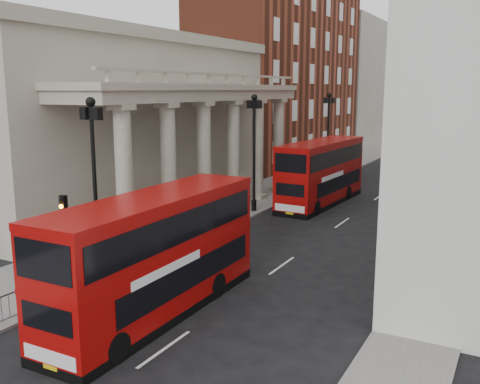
{
  "coord_description": "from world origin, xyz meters",
  "views": [
    {
      "loc": [
        16.29,
        -13.76,
        8.76
      ],
      "look_at": [
        2.75,
        11.58,
        3.23
      ],
      "focal_mm": 40.0,
      "sensor_mm": 36.0,
      "label": 1
    }
  ],
  "objects_px": {
    "pedestrian_a": "(191,205)",
    "lamp_post_north": "(328,130)",
    "pedestrian_b": "(157,207)",
    "traffic_light": "(65,226)",
    "lamp_post_mid": "(254,145)",
    "lamp_post_south": "(94,177)",
    "bus_far": "(322,171)",
    "bus_near": "(156,253)",
    "pedestrian_c": "(222,196)",
    "monument_column": "(469,48)"
  },
  "relations": [
    {
      "from": "lamp_post_north",
      "to": "lamp_post_mid",
      "type": "bearing_deg",
      "value": -90.0
    },
    {
      "from": "lamp_post_mid",
      "to": "traffic_light",
      "type": "distance_m",
      "value": 18.11
    },
    {
      "from": "bus_near",
      "to": "traffic_light",
      "type": "bearing_deg",
      "value": -175.76
    },
    {
      "from": "lamp_post_north",
      "to": "pedestrian_b",
      "type": "xyz_separation_m",
      "value": [
        -4.57,
        -21.48,
        -3.93
      ]
    },
    {
      "from": "lamp_post_north",
      "to": "pedestrian_b",
      "type": "distance_m",
      "value": 22.31
    },
    {
      "from": "traffic_light",
      "to": "pedestrian_a",
      "type": "bearing_deg",
      "value": 101.36
    },
    {
      "from": "monument_column",
      "to": "lamp_post_mid",
      "type": "height_order",
      "value": "monument_column"
    },
    {
      "from": "traffic_light",
      "to": "lamp_post_mid",
      "type": "bearing_deg",
      "value": 90.32
    },
    {
      "from": "traffic_light",
      "to": "bus_near",
      "type": "height_order",
      "value": "bus_near"
    },
    {
      "from": "traffic_light",
      "to": "bus_far",
      "type": "relative_size",
      "value": 0.38
    },
    {
      "from": "lamp_post_south",
      "to": "pedestrian_a",
      "type": "distance_m",
      "value": 12.76
    },
    {
      "from": "traffic_light",
      "to": "bus_near",
      "type": "relative_size",
      "value": 0.39
    },
    {
      "from": "lamp_post_south",
      "to": "bus_far",
      "type": "relative_size",
      "value": 0.73
    },
    {
      "from": "monument_column",
      "to": "lamp_post_north",
      "type": "xyz_separation_m",
      "value": [
        -6.6,
        -56.0,
        -11.07
      ]
    },
    {
      "from": "lamp_post_north",
      "to": "traffic_light",
      "type": "height_order",
      "value": "lamp_post_north"
    },
    {
      "from": "lamp_post_north",
      "to": "lamp_post_south",
      "type": "bearing_deg",
      "value": -90.0
    },
    {
      "from": "lamp_post_south",
      "to": "pedestrian_c",
      "type": "height_order",
      "value": "lamp_post_south"
    },
    {
      "from": "lamp_post_mid",
      "to": "bus_near",
      "type": "bearing_deg",
      "value": -75.45
    },
    {
      "from": "bus_far",
      "to": "monument_column",
      "type": "bearing_deg",
      "value": 89.84
    },
    {
      "from": "pedestrian_a",
      "to": "pedestrian_c",
      "type": "distance_m",
      "value": 4.31
    },
    {
      "from": "monument_column",
      "to": "lamp_post_mid",
      "type": "distance_m",
      "value": 73.14
    },
    {
      "from": "pedestrian_a",
      "to": "pedestrian_c",
      "type": "xyz_separation_m",
      "value": [
        -0.06,
        4.3,
        -0.11
      ]
    },
    {
      "from": "lamp_post_south",
      "to": "bus_far",
      "type": "bearing_deg",
      "value": 81.31
    },
    {
      "from": "lamp_post_mid",
      "to": "pedestrian_b",
      "type": "distance_m",
      "value": 8.15
    },
    {
      "from": "lamp_post_mid",
      "to": "pedestrian_a",
      "type": "bearing_deg",
      "value": -122.99
    },
    {
      "from": "lamp_post_south",
      "to": "bus_near",
      "type": "relative_size",
      "value": 0.75
    },
    {
      "from": "lamp_post_mid",
      "to": "pedestrian_c",
      "type": "height_order",
      "value": "lamp_post_mid"
    },
    {
      "from": "lamp_post_mid",
      "to": "bus_far",
      "type": "distance_m",
      "value": 6.55
    },
    {
      "from": "traffic_light",
      "to": "pedestrian_b",
      "type": "relative_size",
      "value": 2.51
    },
    {
      "from": "bus_far",
      "to": "pedestrian_c",
      "type": "xyz_separation_m",
      "value": [
        -5.98,
        -5.02,
        -1.62
      ]
    },
    {
      "from": "pedestrian_a",
      "to": "pedestrian_b",
      "type": "height_order",
      "value": "pedestrian_a"
    },
    {
      "from": "lamp_post_south",
      "to": "pedestrian_c",
      "type": "distance_m",
      "value": 16.87
    },
    {
      "from": "lamp_post_south",
      "to": "traffic_light",
      "type": "xyz_separation_m",
      "value": [
        0.1,
        -2.02,
        -1.8
      ]
    },
    {
      "from": "bus_near",
      "to": "pedestrian_c",
      "type": "height_order",
      "value": "bus_near"
    },
    {
      "from": "monument_column",
      "to": "lamp_post_south",
      "type": "relative_size",
      "value": 6.51
    },
    {
      "from": "pedestrian_a",
      "to": "lamp_post_south",
      "type": "bearing_deg",
      "value": -62.44
    },
    {
      "from": "lamp_post_north",
      "to": "pedestrian_c",
      "type": "xyz_separation_m",
      "value": [
        -2.75,
        -15.84,
        -3.98
      ]
    },
    {
      "from": "pedestrian_a",
      "to": "bus_near",
      "type": "bearing_deg",
      "value": -46.95
    },
    {
      "from": "bus_near",
      "to": "lamp_post_mid",
      "type": "bearing_deg",
      "value": 104.36
    },
    {
      "from": "bus_far",
      "to": "lamp_post_north",
      "type": "bearing_deg",
      "value": 109.39
    },
    {
      "from": "bus_near",
      "to": "pedestrian_a",
      "type": "distance_m",
      "value": 15.43
    },
    {
      "from": "traffic_light",
      "to": "bus_far",
      "type": "height_order",
      "value": "bus_far"
    },
    {
      "from": "lamp_post_south",
      "to": "pedestrian_b",
      "type": "distance_m",
      "value": 12.12
    },
    {
      "from": "pedestrian_a",
      "to": "lamp_post_north",
      "type": "bearing_deg",
      "value": 97.18
    },
    {
      "from": "lamp_post_south",
      "to": "pedestrian_a",
      "type": "height_order",
      "value": "lamp_post_south"
    },
    {
      "from": "lamp_post_mid",
      "to": "lamp_post_south",
      "type": "bearing_deg",
      "value": -90.0
    },
    {
      "from": "lamp_post_south",
      "to": "traffic_light",
      "type": "bearing_deg",
      "value": -87.16
    },
    {
      "from": "lamp_post_mid",
      "to": "pedestrian_a",
      "type": "height_order",
      "value": "lamp_post_mid"
    },
    {
      "from": "pedestrian_a",
      "to": "pedestrian_c",
      "type": "height_order",
      "value": "pedestrian_a"
    },
    {
      "from": "bus_far",
      "to": "pedestrian_a",
      "type": "relative_size",
      "value": 6.24
    }
  ]
}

